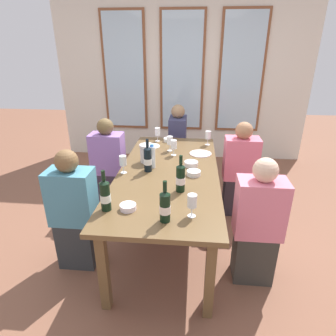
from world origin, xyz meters
TOP-DOWN VIEW (x-y plane):
  - ground_plane at (0.00, 0.00)m, footprint 12.00×12.00m
  - back_wall_with_windows at (0.00, 2.38)m, footprint 4.16×0.10m
  - dining_table at (0.00, 0.00)m, footprint 0.96×2.14m
  - white_plate_0 at (0.32, 0.49)m, footprint 0.24×0.24m
  - white_plate_1 at (-0.28, 0.69)m, footprint 0.22×0.22m
  - metal_pitcher at (-0.24, 0.21)m, footprint 0.16×0.16m
  - wine_bottle_0 at (0.14, -0.41)m, footprint 0.08×0.08m
  - wine_bottle_1 at (-0.39, -0.75)m, footprint 0.08×0.08m
  - wine_bottle_2 at (0.06, -0.86)m, footprint 0.08×0.08m
  - wine_bottle_3 at (-0.20, -0.03)m, footprint 0.08×0.08m
  - tasting_bowl_0 at (0.25, -0.08)m, footprint 0.13×0.13m
  - tasting_bowl_1 at (-0.23, -0.74)m, footprint 0.12×0.12m
  - tasting_bowl_2 at (-0.09, 0.91)m, footprint 0.12×0.12m
  - tasting_bowl_3 at (0.22, 0.14)m, footprint 0.14×0.14m
  - water_bottle at (-0.17, 0.07)m, footprint 0.06×0.06m
  - wine_glass_0 at (0.02, 0.43)m, footprint 0.07×0.07m
  - wine_glass_1 at (0.24, -0.78)m, footprint 0.07×0.07m
  - wine_glass_2 at (-0.04, 0.57)m, footprint 0.07×0.07m
  - wine_glass_3 at (-0.23, 0.91)m, footprint 0.07×0.07m
  - wine_glass_4 at (0.40, 0.82)m, footprint 0.07×0.07m
  - wine_glass_5 at (-0.42, -0.09)m, footprint 0.07×0.07m
  - seated_person_0 at (-0.77, 0.54)m, footprint 0.38×0.24m
  - seated_person_1 at (0.77, 0.52)m, footprint 0.38×0.24m
  - seated_person_2 at (-0.77, -0.51)m, footprint 0.38×0.24m
  - seated_person_3 at (0.77, -0.54)m, footprint 0.38×0.24m
  - seated_person_4 at (0.00, 1.42)m, footprint 0.24×0.38m

SIDE VIEW (x-z plane):
  - ground_plane at x=0.00m, z-range 0.00..0.00m
  - seated_person_0 at x=-0.77m, z-range -0.03..1.08m
  - seated_person_1 at x=0.77m, z-range -0.03..1.08m
  - seated_person_2 at x=-0.77m, z-range -0.03..1.08m
  - seated_person_3 at x=0.77m, z-range -0.03..1.08m
  - seated_person_4 at x=0.00m, z-range -0.03..1.08m
  - dining_table at x=0.00m, z-range 0.30..1.04m
  - white_plate_0 at x=0.32m, z-range 0.74..0.75m
  - white_plate_1 at x=-0.28m, z-range 0.74..0.75m
  - tasting_bowl_1 at x=-0.23m, z-range 0.74..0.78m
  - tasting_bowl_2 at x=-0.09m, z-range 0.74..0.78m
  - tasting_bowl_0 at x=0.25m, z-range 0.74..0.79m
  - tasting_bowl_3 at x=0.22m, z-range 0.74..0.79m
  - metal_pitcher at x=-0.24m, z-range 0.74..0.93m
  - water_bottle at x=-0.17m, z-range 0.73..0.97m
  - wine_bottle_2 at x=0.06m, z-range 0.70..1.01m
  - wine_glass_5 at x=-0.42m, z-range 0.77..0.94m
  - wine_glass_0 at x=0.02m, z-range 0.77..0.94m
  - wine_glass_2 at x=-0.04m, z-range 0.77..0.94m
  - wine_glass_1 at x=0.24m, z-range 0.77..0.95m
  - wine_glass_3 at x=-0.23m, z-range 0.77..0.95m
  - wine_glass_4 at x=0.40m, z-range 0.77..0.95m
  - wine_bottle_1 at x=-0.39m, z-range 0.70..1.02m
  - wine_bottle_0 at x=0.14m, z-range 0.70..1.02m
  - wine_bottle_3 at x=-0.20m, z-range 0.70..1.03m
  - back_wall_with_windows at x=0.00m, z-range 0.00..2.90m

